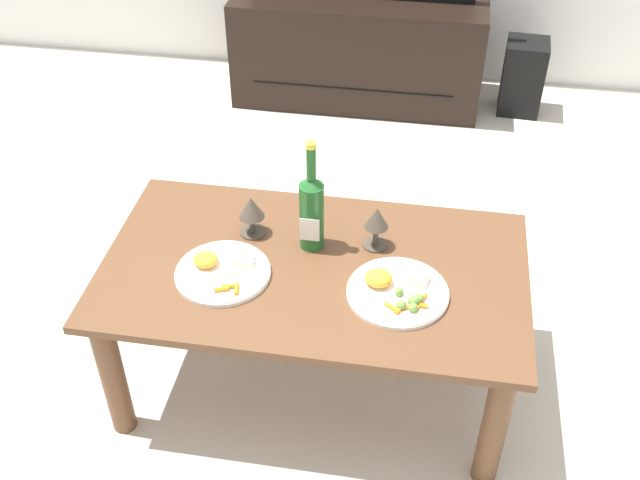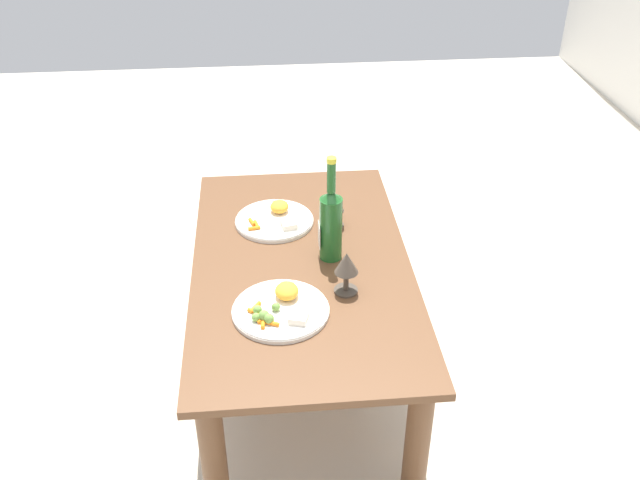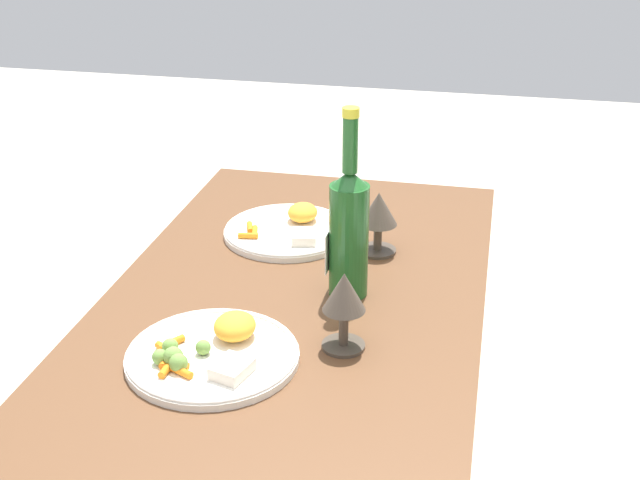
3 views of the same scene
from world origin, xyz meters
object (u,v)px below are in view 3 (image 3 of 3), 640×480
(wine_bottle, at_px, (349,227))
(dinner_plate_right, at_px, (213,352))
(goblet_right, at_px, (344,298))
(dinner_plate_left, at_px, (289,229))
(goblet_left, at_px, (378,213))
(dining_table, at_px, (296,333))

(wine_bottle, bearing_deg, dinner_plate_right, -32.85)
(goblet_right, bearing_deg, dinner_plate_right, -67.78)
(goblet_right, distance_m, dinner_plate_left, 0.46)
(goblet_left, bearing_deg, dining_table, -30.50)
(dining_table, height_order, wine_bottle, wine_bottle)
(dinner_plate_right, bearing_deg, dining_table, 162.52)
(dining_table, relative_size, dinner_plate_right, 4.33)
(wine_bottle, distance_m, dinner_plate_left, 0.30)
(dining_table, xyz_separation_m, wine_bottle, (-0.02, 0.09, 0.22))
(dinner_plate_left, relative_size, dinner_plate_right, 0.96)
(wine_bottle, height_order, goblet_right, wine_bottle)
(dining_table, xyz_separation_m, goblet_right, (0.16, 0.12, 0.18))
(dinner_plate_right, bearing_deg, wine_bottle, 147.15)
(wine_bottle, distance_m, goblet_left, 0.19)
(dinner_plate_left, bearing_deg, dinner_plate_right, -0.34)
(dining_table, xyz_separation_m, dinner_plate_right, (0.24, -0.08, 0.10))
(dining_table, relative_size, dinner_plate_left, 4.49)
(goblet_left, bearing_deg, dinner_plate_right, -23.78)
(goblet_left, height_order, goblet_right, goblet_right)
(goblet_right, height_order, dinner_plate_left, goblet_right)
(goblet_right, distance_m, dinner_plate_right, 0.23)
(dining_table, distance_m, goblet_right, 0.27)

